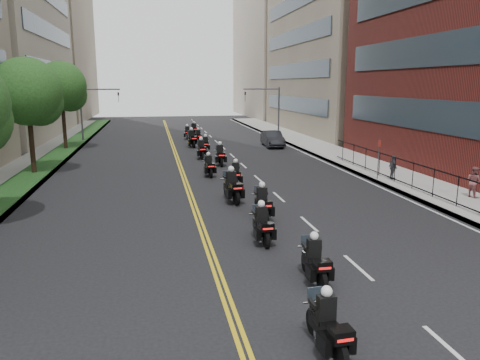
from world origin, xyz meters
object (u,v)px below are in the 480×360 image
object	(u,v)px
motorcycle_3	(262,205)
pedestrian_b	(474,182)
motorcycle_2	(262,226)
parked_sedan	(272,139)
motorcycle_5	(236,175)
motorcycle_6	(209,167)
motorcycle_11	(199,137)
motorcycle_8	(201,150)
motorcycle_12	(187,133)
motorcycle_0	(328,327)
motorcycle_1	(315,263)
motorcycle_13	(194,130)
motorcycle_10	(192,139)
motorcycle_7	(220,156)
motorcycle_9	(206,145)
motorcycle_4	(232,188)
pedestrian_c	(393,167)

from	to	relation	value
motorcycle_3	pedestrian_b	xyz separation A→B (m)	(11.65, 1.45, 0.29)
motorcycle_2	parked_sedan	world-z (taller)	motorcycle_2
motorcycle_2	motorcycle_5	size ratio (longest dim) A/B	1.02
motorcycle_6	motorcycle_11	xyz separation A→B (m)	(1.05, 17.68, -0.01)
motorcycle_8	motorcycle_12	size ratio (longest dim) A/B	1.08
motorcycle_0	pedestrian_b	bearing A→B (deg)	40.16
motorcycle_1	motorcycle_13	size ratio (longest dim) A/B	0.93
motorcycle_5	motorcycle_12	bearing A→B (deg)	99.05
motorcycle_1	motorcycle_12	size ratio (longest dim) A/B	0.96
motorcycle_3	motorcycle_13	xyz separation A→B (m)	(0.06, 34.82, -0.00)
pedestrian_b	motorcycle_13	bearing A→B (deg)	7.82
motorcycle_1	motorcycle_10	size ratio (longest dim) A/B	0.83
motorcycle_2	pedestrian_b	world-z (taller)	pedestrian_b
parked_sedan	motorcycle_2	bearing A→B (deg)	-102.58
motorcycle_1	motorcycle_7	xyz separation A→B (m)	(0.14, 21.29, 0.08)
motorcycle_9	pedestrian_b	world-z (taller)	pedestrian_b
motorcycle_1	motorcycle_6	bearing A→B (deg)	94.10
motorcycle_3	parked_sedan	size ratio (longest dim) A/B	0.50
motorcycle_0	motorcycle_9	distance (m)	32.19
motorcycle_11	pedestrian_b	xyz separation A→B (m)	(11.77, -26.60, 0.35)
motorcycle_2	parked_sedan	xyz separation A→B (m)	(7.36, 26.90, 0.11)
motorcycle_3	motorcycle_7	size ratio (longest dim) A/B	0.96
motorcycle_4	motorcycle_13	distance (m)	31.48
pedestrian_b	pedestrian_c	size ratio (longest dim) A/B	1.08
motorcycle_4	motorcycle_13	size ratio (longest dim) A/B	1.09
motorcycle_3	pedestrian_c	xyz separation A→B (m)	(9.82, 6.50, 0.23)
motorcycle_6	motorcycle_13	distance (m)	24.49
pedestrian_b	motorcycle_12	bearing A→B (deg)	11.37
pedestrian_b	motorcycle_11	bearing A→B (deg)	12.53
motorcycle_0	pedestrian_b	world-z (taller)	pedestrian_b
motorcycle_0	pedestrian_c	world-z (taller)	pedestrian_c
motorcycle_12	pedestrian_b	size ratio (longest dim) A/B	1.36
motorcycle_9	pedestrian_b	xyz separation A→B (m)	(11.77, -20.10, 0.34)
motorcycle_9	motorcycle_13	size ratio (longest dim) A/B	0.93
motorcycle_0	motorcycle_3	bearing A→B (deg)	81.14
motorcycle_10	motorcycle_12	distance (m)	6.80
motorcycle_0	motorcycle_5	distance (m)	17.88
motorcycle_12	motorcycle_4	bearing A→B (deg)	-85.99
motorcycle_11	pedestrian_c	xyz separation A→B (m)	(9.94, -21.55, 0.29)
motorcycle_2	motorcycle_12	distance (m)	34.73
motorcycle_10	motorcycle_4	bearing A→B (deg)	-96.97
motorcycle_10	motorcycle_12	size ratio (longest dim) A/B	1.15
motorcycle_4	motorcycle_10	size ratio (longest dim) A/B	0.98
motorcycle_11	motorcycle_12	distance (m)	3.74
pedestrian_b	pedestrian_c	bearing A→B (deg)	8.59
motorcycle_10	motorcycle_13	size ratio (longest dim) A/B	1.11
motorcycle_10	pedestrian_c	xyz separation A→B (m)	(10.89, -18.39, 0.16)
motorcycle_7	pedestrian_c	xyz separation A→B (m)	(9.67, -7.88, 0.20)
motorcycle_0	motorcycle_2	distance (m)	7.59
motorcycle_7	motorcycle_11	bearing A→B (deg)	92.50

